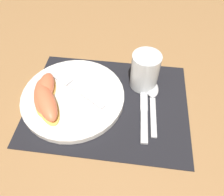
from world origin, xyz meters
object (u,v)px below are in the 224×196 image
object	(u,v)px
plate	(74,96)
fork	(72,85)
spoon	(153,96)
citrus_wedge_1	(43,96)
citrus_wedge_2	(46,102)
knife	(144,105)
juice_glass	(145,73)
citrus_wedge_0	(45,90)

from	to	relation	value
plate	fork	xyz separation A→B (m)	(-0.01, 0.03, 0.01)
spoon	fork	xyz separation A→B (m)	(-0.22, -0.00, 0.01)
citrus_wedge_1	citrus_wedge_2	bearing A→B (deg)	-51.63
knife	citrus_wedge_1	world-z (taller)	citrus_wedge_1
citrus_wedge_2	juice_glass	bearing A→B (deg)	26.93
plate	citrus_wedge_0	xyz separation A→B (m)	(-0.07, -0.01, 0.02)
citrus_wedge_1	citrus_wedge_0	bearing A→B (deg)	92.21
citrus_wedge_1	citrus_wedge_2	size ratio (longest dim) A/B	0.91
juice_glass	plate	bearing A→B (deg)	-158.09
juice_glass	knife	xyz separation A→B (m)	(0.01, -0.08, -0.04)
citrus_wedge_0	citrus_wedge_2	bearing A→B (deg)	-68.38
fork	citrus_wedge_2	size ratio (longest dim) A/B	1.28
juice_glass	citrus_wedge_2	size ratio (longest dim) A/B	0.73
knife	citrus_wedge_0	distance (m)	0.26
knife	citrus_wedge_0	size ratio (longest dim) A/B	2.08
knife	citrus_wedge_2	xyz separation A→B (m)	(-0.24, -0.04, 0.03)
citrus_wedge_1	spoon	bearing A→B (deg)	11.74
citrus_wedge_1	citrus_wedge_2	xyz separation A→B (m)	(0.01, -0.02, 0.00)
knife	citrus_wedge_2	distance (m)	0.25
juice_glass	spoon	size ratio (longest dim) A/B	0.57
juice_glass	spoon	distance (m)	0.06
plate	spoon	bearing A→B (deg)	7.96
knife	spoon	xyz separation A→B (m)	(0.02, 0.03, 0.00)
juice_glass	fork	bearing A→B (deg)	-166.91
spoon	fork	bearing A→B (deg)	-179.78
juice_glass	citrus_wedge_1	bearing A→B (deg)	-157.94
juice_glass	citrus_wedge_1	distance (m)	0.27
knife	spoon	size ratio (longest dim) A/B	1.28
knife	spoon	distance (m)	0.04
juice_glass	spoon	xyz separation A→B (m)	(0.03, -0.04, -0.04)
plate	citrus_wedge_2	size ratio (longest dim) A/B	1.93
juice_glass	knife	bearing A→B (deg)	-85.73
knife	plate	bearing A→B (deg)	178.44
juice_glass	citrus_wedge_0	world-z (taller)	juice_glass
citrus_wedge_0	citrus_wedge_2	world-z (taller)	citrus_wedge_2
knife	citrus_wedge_1	bearing A→B (deg)	-174.77
citrus_wedge_0	citrus_wedge_1	bearing A→B (deg)	-87.79
plate	knife	bearing A→B (deg)	-1.56
plate	spoon	distance (m)	0.21
juice_glass	knife	world-z (taller)	juice_glass
fork	knife	bearing A→B (deg)	-9.59
plate	juice_glass	bearing A→B (deg)	21.91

